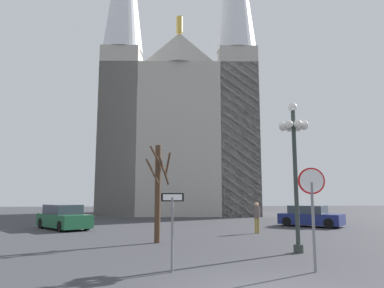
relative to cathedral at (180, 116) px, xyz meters
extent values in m
cube|color=#ADA89E|center=(0.10, 1.16, -3.13)|extent=(17.24, 13.24, 15.64)
pyramid|color=#ADA89E|center=(-0.33, -3.74, 6.44)|extent=(5.84, 2.50, 3.50)
cylinder|color=gold|center=(-0.33, -3.74, 9.09)|extent=(0.70, 0.70, 1.80)
cube|color=#ADA89E|center=(-6.39, -2.23, -2.26)|extent=(4.26, 4.26, 17.38)
cube|color=#ADA89E|center=(5.89, -3.32, -2.26)|extent=(4.26, 4.26, 17.38)
cylinder|color=slate|center=(1.84, -29.65, -9.71)|extent=(0.08, 0.08, 2.48)
cylinder|color=red|center=(1.84, -29.65, -8.43)|extent=(0.75, 0.17, 0.76)
cylinder|color=white|center=(1.84, -29.67, -8.43)|extent=(0.66, 0.12, 0.67)
cylinder|color=slate|center=(-2.12, -29.26, -9.92)|extent=(0.07, 0.07, 2.05)
cube|color=black|center=(-2.12, -29.26, -8.90)|extent=(0.65, 0.16, 0.24)
cube|color=white|center=(-2.12, -29.28, -8.90)|extent=(0.54, 0.12, 0.17)
cylinder|color=#2D3833|center=(2.69, -26.39, -8.27)|extent=(0.16, 0.16, 5.36)
cylinder|color=#2D3833|center=(2.69, -26.39, -10.80)|extent=(0.36, 0.36, 0.30)
sphere|color=white|center=(2.69, -26.39, -5.42)|extent=(0.34, 0.34, 0.34)
sphere|color=white|center=(3.12, -26.39, -6.18)|extent=(0.31, 0.31, 0.31)
cylinder|color=#2D3833|center=(2.91, -26.39, -6.18)|extent=(0.05, 0.44, 0.05)
sphere|color=white|center=(3.00, -26.08, -6.18)|extent=(0.31, 0.31, 0.31)
cylinder|color=#2D3833|center=(2.84, -26.23, -6.18)|extent=(0.34, 0.34, 0.05)
sphere|color=white|center=(2.69, -25.95, -6.18)|extent=(0.31, 0.31, 0.31)
cylinder|color=#2D3833|center=(2.69, -26.17, -6.18)|extent=(0.44, 0.05, 0.05)
sphere|color=white|center=(2.38, -26.08, -6.18)|extent=(0.31, 0.31, 0.31)
cylinder|color=#2D3833|center=(2.53, -26.23, -6.18)|extent=(0.34, 0.34, 0.05)
sphere|color=white|center=(2.25, -26.39, -6.18)|extent=(0.31, 0.31, 0.31)
cylinder|color=#2D3833|center=(2.47, -26.39, -6.18)|extent=(0.05, 0.44, 0.05)
sphere|color=white|center=(2.38, -26.70, -6.18)|extent=(0.31, 0.31, 0.31)
cylinder|color=#2D3833|center=(2.53, -26.54, -6.18)|extent=(0.34, 0.34, 0.05)
sphere|color=white|center=(2.69, -26.82, -6.18)|extent=(0.31, 0.31, 0.31)
cylinder|color=#2D3833|center=(2.69, -26.61, -6.18)|extent=(0.44, 0.05, 0.05)
sphere|color=white|center=(3.00, -26.70, -6.18)|extent=(0.31, 0.31, 0.31)
cylinder|color=#2D3833|center=(2.84, -26.54, -6.18)|extent=(0.34, 0.34, 0.05)
cylinder|color=#473323|center=(-2.51, -23.10, -8.76)|extent=(0.26, 0.26, 4.39)
cylinder|color=#473323|center=(-2.24, -23.31, -7.75)|extent=(0.55, 0.66, 1.26)
cylinder|color=#473323|center=(-2.07, -23.01, -7.45)|extent=(0.27, 0.98, 1.08)
cylinder|color=#473323|center=(-2.77, -23.37, -7.77)|extent=(0.67, 0.64, 1.16)
cylinder|color=#473323|center=(-2.51, -23.45, -7.28)|extent=(0.79, 0.10, 1.32)
cube|color=#1E5B38|center=(-8.30, -16.12, -10.41)|extent=(4.13, 4.71, 0.78)
cube|color=#333D47|center=(-8.44, -15.93, -9.73)|extent=(2.80, 3.00, 0.58)
cylinder|color=black|center=(-6.74, -16.88, -10.63)|extent=(0.56, 0.65, 0.64)
cylinder|color=black|center=(-8.03, -17.84, -10.63)|extent=(0.56, 0.65, 0.64)
cylinder|color=black|center=(-8.57, -14.40, -10.63)|extent=(0.56, 0.65, 0.64)
cylinder|color=black|center=(-9.86, -15.36, -10.63)|extent=(0.56, 0.65, 0.64)
cube|color=navy|center=(7.88, -15.88, -10.45)|extent=(4.27, 4.06, 0.71)
cube|color=#333D47|center=(7.73, -15.75, -9.82)|extent=(2.81, 2.75, 0.54)
cylinder|color=black|center=(9.46, -16.15, -10.63)|extent=(0.63, 0.59, 0.64)
cylinder|color=black|center=(8.35, -17.42, -10.63)|extent=(0.63, 0.59, 0.64)
cylinder|color=black|center=(7.40, -14.34, -10.63)|extent=(0.63, 0.59, 0.64)
cylinder|color=black|center=(6.29, -15.61, -10.63)|extent=(0.63, 0.59, 0.64)
cylinder|color=olive|center=(2.97, -19.67, -10.53)|extent=(0.12, 0.12, 0.84)
cylinder|color=olive|center=(3.13, -19.63, -10.53)|extent=(0.12, 0.12, 0.84)
cylinder|color=#594C47|center=(3.05, -19.65, -9.79)|extent=(0.32, 0.32, 0.63)
sphere|color=tan|center=(3.05, -19.65, -9.36)|extent=(0.23, 0.23, 0.23)
camera|label=1|loc=(-2.60, -39.53, -8.83)|focal=33.42mm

